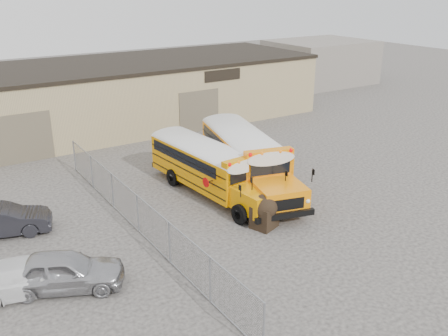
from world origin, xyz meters
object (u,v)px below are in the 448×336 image
car_silver (63,271)px  car_dark (0,220)px  school_bus_right (214,125)px  tarp_bundle (264,211)px  school_bus_left (155,139)px  car_white (29,276)px

car_silver → car_dark: bearing=37.0°
school_bus_right → tarp_bundle: size_ratio=6.50×
school_bus_right → car_silver: size_ratio=2.41×
school_bus_left → school_bus_right: school_bus_right is taller
car_silver → car_white: size_ratio=0.99×
school_bus_right → car_dark: size_ratio=2.46×
school_bus_right → car_white: size_ratio=2.40×
school_bus_left → car_silver: bearing=-129.7°
car_white → car_silver: bearing=-102.0°
car_silver → car_dark: (-1.13, 5.50, -0.04)m
tarp_bundle → car_silver: (-8.83, 0.07, -0.08)m
car_dark → school_bus_right: bearing=-54.9°
school_bus_left → car_silver: (-8.39, -10.10, -0.81)m
school_bus_left → school_bus_right: 4.23m
school_bus_right → school_bus_left: bearing=-177.1°
school_bus_left → tarp_bundle: school_bus_left is taller
car_silver → school_bus_right: bearing=-25.3°
school_bus_left → school_bus_right: size_ratio=0.90×
school_bus_left → school_bus_right: (4.22, 0.22, 0.15)m
school_bus_left → car_dark: school_bus_left is taller
school_bus_right → tarp_bundle: school_bus_right is taller
tarp_bundle → car_white: size_ratio=0.37×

